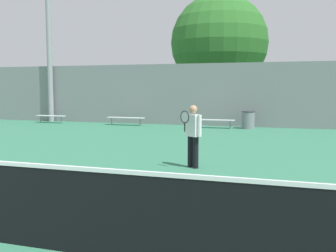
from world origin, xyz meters
name	(u,v)px	position (x,y,z in m)	size (l,w,h in m)	color
tennis_player	(193,133)	(2.09, 5.44, 0.89)	(0.54, 0.51, 1.58)	black
bench_courtside_near	(213,120)	(0.68, 15.23, 0.39)	(2.11, 0.40, 0.42)	silver
bench_courtside_far	(51,116)	(-8.76, 15.23, 0.39)	(1.74, 0.40, 0.42)	silver
bench_adjacent_court	(126,118)	(-4.09, 15.23, 0.39)	(2.09, 0.40, 0.42)	silver
light_pole_near_left	(49,20)	(-9.29, 16.07, 5.94)	(0.90, 0.60, 10.78)	#939399
trash_bin	(248,120)	(2.37, 15.45, 0.43)	(0.65, 0.65, 0.86)	gray
back_fence	(205,95)	(0.00, 16.33, 1.64)	(29.17, 0.06, 3.29)	gray
tree_green_broad	(219,43)	(-0.35, 22.17, 4.97)	(6.41, 6.41, 8.18)	brown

